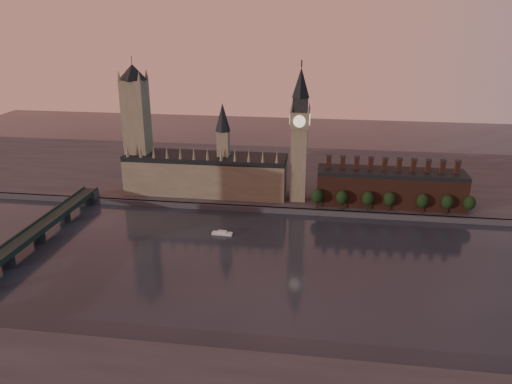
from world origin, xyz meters
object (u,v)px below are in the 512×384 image
victoria_tower (137,124)px  river_boat (222,233)px  big_ben (300,134)px  westminster_bridge (21,244)px

victoria_tower → river_boat: size_ratio=7.72×
victoria_tower → big_ben: size_ratio=1.01×
big_ben → river_boat: (-47.33, -64.77, -55.77)m
victoria_tower → river_boat: (82.67, -69.77, -58.03)m
westminster_bridge → river_boat: bearing=22.2°
westminster_bridge → victoria_tower: bearing=73.4°
westminster_bridge → river_boat: (117.67, 47.93, -6.37)m
big_ben → westminster_bridge: big_ben is taller
big_ben → westminster_bridge: (-165.00, -112.70, -49.39)m
westminster_bridge → big_ben: bearing=34.3°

